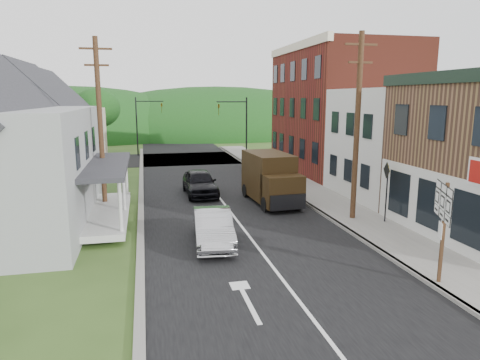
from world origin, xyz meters
TOP-DOWN VIEW (x-y plane):
  - ground at (0.00, 0.00)m, footprint 120.00×120.00m
  - road at (0.00, 10.00)m, footprint 9.00×90.00m
  - cross_road at (0.00, 27.00)m, footprint 60.00×9.00m
  - sidewalk_right at (5.90, 8.00)m, footprint 2.80×55.00m
  - curb_right at (4.55, 8.00)m, footprint 0.20×55.00m
  - curb_left at (-4.65, 8.00)m, footprint 0.30×55.00m
  - storefront_white at (11.30, 7.50)m, footprint 8.00×7.00m
  - storefront_red at (11.30, 17.00)m, footprint 8.00×12.00m
  - house_blue at (-11.00, 17.00)m, footprint 7.14×8.16m
  - house_cream at (-11.50, 26.00)m, footprint 7.14×8.16m
  - utility_pole_right at (5.60, 3.50)m, footprint 1.60×0.26m
  - utility_pole_left at (-6.50, 8.00)m, footprint 1.60×0.26m
  - traffic_signal_right at (4.30, 23.50)m, footprint 2.87×0.20m
  - traffic_signal_left at (-4.30, 30.50)m, footprint 2.87×0.20m
  - tree_left_d at (-9.00, 32.00)m, footprint 4.80×4.80m
  - forested_ridge at (0.00, 55.00)m, footprint 90.00×30.00m
  - silver_sedan at (-1.70, 1.53)m, footprint 1.86×4.45m
  - dark_sedan at (-1.05, 10.72)m, footprint 1.97×4.65m
  - delivery_van at (2.66, 7.80)m, footprint 2.38×5.23m
  - route_sign_cluster at (4.76, -3.97)m, footprint 0.82×1.73m
  - warning_sign at (6.77, 2.55)m, footprint 0.20×0.79m

SIDE VIEW (x-z plane):
  - ground at x=0.00m, z-range 0.00..0.00m
  - road at x=0.00m, z-range -0.01..0.01m
  - cross_road at x=0.00m, z-range -0.01..0.01m
  - forested_ridge at x=0.00m, z-range -8.00..8.00m
  - curb_left at x=-4.65m, z-range 0.00..0.12m
  - sidewalk_right at x=5.90m, z-range 0.00..0.15m
  - curb_right at x=4.55m, z-range 0.00..0.15m
  - silver_sedan at x=-1.70m, z-range 0.00..1.43m
  - dark_sedan at x=-1.05m, z-range 0.00..1.57m
  - delivery_van at x=2.66m, z-range 0.02..2.88m
  - warning_sign at x=6.77m, z-range 0.55..3.46m
  - route_sign_cluster at x=4.76m, z-range 0.63..3.90m
  - storefront_white at x=11.30m, z-range 0.00..6.50m
  - house_blue at x=-11.00m, z-range 0.05..7.33m
  - house_cream at x=-11.50m, z-range 0.05..7.33m
  - traffic_signal_right at x=4.30m, z-range 0.76..6.76m
  - traffic_signal_left at x=-4.30m, z-range 0.76..6.76m
  - utility_pole_right at x=5.60m, z-range 0.16..9.16m
  - utility_pole_left at x=-6.50m, z-range 0.16..9.16m
  - tree_left_d at x=-9.00m, z-range 1.41..8.35m
  - storefront_red at x=11.30m, z-range 0.00..10.00m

